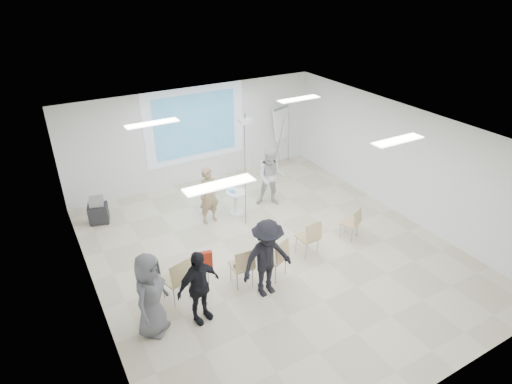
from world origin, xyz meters
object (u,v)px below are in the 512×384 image
chair_left_mid (199,266)px  audience_left (198,282)px  chair_right_far (353,221)px  flipchart_easel (281,124)px  chair_far_left (177,277)px  chair_right_inner (310,236)px  player_left (209,192)px  audience_outer (150,291)px  player_right (271,174)px  audience_mid (267,254)px  chair_center (277,256)px  av_cart (98,211)px  laptop (241,264)px  pedestal_table (236,201)px  chair_left_inner (243,264)px

chair_left_mid → audience_left: audience_left is taller
chair_right_far → flipchart_easel: 4.83m
chair_left_mid → flipchart_easel: size_ratio=0.41×
chair_right_far → chair_far_left: bearing=155.6°
chair_right_inner → chair_right_far: size_ratio=1.12×
player_left → audience_outer: audience_outer is taller
player_left → player_right: size_ratio=0.93×
audience_mid → audience_outer: bearing=173.9°
player_left → audience_mid: bearing=-98.4°
chair_far_left → chair_center: chair_far_left is taller
chair_far_left → chair_center: size_ratio=1.03×
chair_right_inner → audience_outer: audience_outer is taller
chair_far_left → av_cart: (-0.77, 3.92, -0.25)m
player_right → chair_far_left: (-3.74, -2.50, -0.36)m
laptop → audience_left: 1.37m
pedestal_table → audience_mid: (-0.95, -3.22, 0.61)m
chair_left_inner → chair_right_inner: 1.87m
chair_far_left → audience_left: size_ratio=0.56×
player_right → audience_mid: (-2.06, -3.20, 0.04)m
chair_left_mid → chair_right_inner: 2.66m
chair_center → chair_right_far: chair_center is taller
pedestal_table → flipchart_easel: 3.68m
player_right → chair_center: size_ratio=1.95×
chair_left_mid → av_cart: bearing=121.3°
laptop → audience_left: bearing=29.2°
chair_right_far → audience_outer: (-5.27, -0.53, 0.46)m
chair_right_far → audience_mid: bearing=169.0°
player_left → chair_far_left: (-1.83, -2.50, -0.30)m
audience_mid → av_cart: (-2.45, 4.62, -0.65)m
chair_left_inner → chair_far_left: bearing=173.8°
audience_outer → audience_left: bearing=-55.1°
chair_right_inner → av_cart: chair_right_inner is taller
audience_left → player_right: bearing=29.5°
player_left → av_cart: 3.01m
chair_left_mid → flipchart_easel: 6.63m
pedestal_table → chair_far_left: size_ratio=0.69×
pedestal_table → laptop: bearing=-115.3°
audience_outer → av_cart: size_ratio=2.56×
chair_right_far → audience_left: 4.47m
pedestal_table → chair_left_mid: (-2.06, -2.29, 0.11)m
chair_center → audience_left: size_ratio=0.54×
chair_right_inner → av_cart: bearing=130.6°
audience_outer → flipchart_easel: bearing=-4.8°
chair_right_inner → flipchart_easel: 5.29m
player_right → av_cart: (-4.51, 1.42, -0.61)m
pedestal_table → flipchart_easel: bearing=36.9°
chair_center → audience_mid: size_ratio=0.49×
chair_left_mid → chair_right_inner: bearing=4.6°
chair_center → player_left: bearing=74.0°
chair_left_mid → av_cart: size_ratio=1.12×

